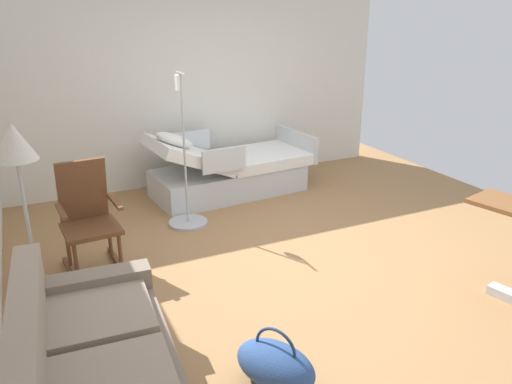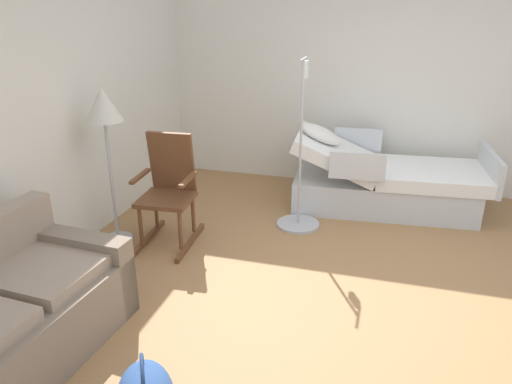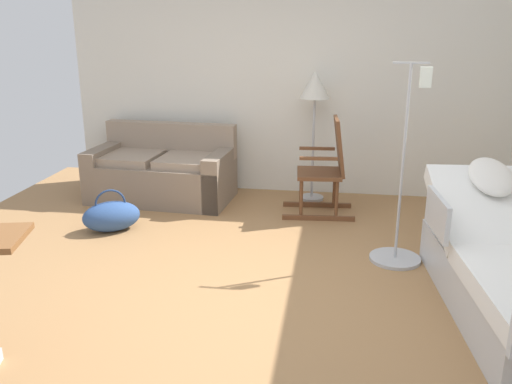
{
  "view_description": "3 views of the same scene",
  "coord_description": "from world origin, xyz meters",
  "views": [
    {
      "loc": [
        -3.94,
        2.23,
        2.31
      ],
      "look_at": [
        -0.14,
        0.43,
        0.76
      ],
      "focal_mm": 35.17,
      "sensor_mm": 36.0,
      "label": 1
    },
    {
      "loc": [
        -3.43,
        -0.15,
        2.18
      ],
      "look_at": [
        -0.14,
        0.79,
        0.83
      ],
      "focal_mm": 34.32,
      "sensor_mm": 36.0,
      "label": 2
    },
    {
      "loc": [
        0.55,
        -3.72,
        1.96
      ],
      "look_at": [
        -0.07,
        0.34,
        0.68
      ],
      "focal_mm": 37.62,
      "sensor_mm": 36.0,
      "label": 3
    }
  ],
  "objects": [
    {
      "name": "ground_plane",
      "position": [
        0.0,
        0.0,
        0.0
      ],
      "size": [
        6.52,
        6.52,
        0.0
      ],
      "primitive_type": "plane",
      "color": "#9E7247"
    },
    {
      "name": "side_wall",
      "position": [
        2.58,
        0.0,
        1.35
      ],
      "size": [
        0.1,
        5.42,
        2.7
      ],
      "primitive_type": "cube",
      "color": "silver",
      "rests_on": "ground"
    },
    {
      "name": "hospital_bed",
      "position": [
        1.85,
        -0.11,
        0.3
      ],
      "size": [
        1.13,
        2.17,
        0.97
      ],
      "color": "silver",
      "rests_on": "ground"
    },
    {
      "name": "couch",
      "position": [
        -1.43,
        2.07,
        0.31
      ],
      "size": [
        1.65,
        0.96,
        0.85
      ],
      "color": "#7D6C5C",
      "rests_on": "ground"
    },
    {
      "name": "rocking_chair",
      "position": [
        0.46,
        1.82,
        0.5
      ],
      "size": [
        0.79,
        0.53,
        1.05
      ],
      "color": "brown",
      "rests_on": "ground"
    },
    {
      "name": "floor_lamp",
      "position": [
        0.3,
        2.32,
        1.23
      ],
      "size": [
        0.34,
        0.34,
        1.48
      ],
      "color": "#B2B5BA",
      "rests_on": "ground"
    },
    {
      "name": "duffel_bag",
      "position": [
        -1.61,
        0.99,
        0.15
      ],
      "size": [
        0.64,
        0.56,
        0.43
      ],
      "color": "#2D4C84",
      "rests_on": "ground"
    },
    {
      "name": "iv_pole",
      "position": [
        1.11,
        0.7,
        0.25
      ],
      "size": [
        0.44,
        0.44,
        1.69
      ],
      "color": "#B2B5BA",
      "rests_on": "ground"
    }
  ]
}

